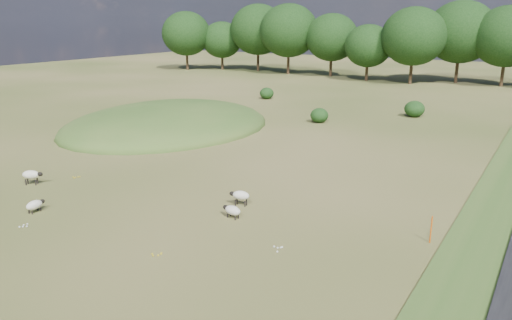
{
  "coord_description": "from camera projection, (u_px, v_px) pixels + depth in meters",
  "views": [
    {
      "loc": [
        17.01,
        -20.28,
        9.1
      ],
      "look_at": [
        2.0,
        4.0,
        1.0
      ],
      "focal_mm": 35.0,
      "sensor_mm": 36.0,
      "label": 1
    }
  ],
  "objects": [
    {
      "name": "sheep_3",
      "position": [
        240.0,
        195.0,
        25.08
      ],
      "size": [
        1.11,
        0.63,
        0.78
      ],
      "rotation": [
        0.0,
        0.0,
        3.33
      ],
      "color": "beige",
      "rests_on": "ground"
    },
    {
      "name": "marker_post",
      "position": [
        431.0,
        230.0,
        20.87
      ],
      "size": [
        0.06,
        0.06,
        1.2
      ],
      "primitive_type": "cylinder",
      "color": "#D8590C",
      "rests_on": "ground"
    },
    {
      "name": "ground",
      "position": [
        332.0,
        126.0,
        44.05
      ],
      "size": [
        160.0,
        160.0,
        0.0
      ],
      "primitive_type": "plane",
      "color": "#334A17",
      "rests_on": "ground"
    },
    {
      "name": "sheep_0",
      "position": [
        31.0,
        175.0,
        28.23
      ],
      "size": [
        1.19,
        0.92,
        0.84
      ],
      "rotation": [
        0.0,
        0.0,
        0.53
      ],
      "color": "beige",
      "rests_on": "ground"
    },
    {
      "name": "mound",
      "position": [
        168.0,
        127.0,
        43.58
      ],
      "size": [
        16.0,
        20.0,
        4.0
      ],
      "primitive_type": "ellipsoid",
      "color": "#33561E",
      "rests_on": "ground"
    },
    {
      "name": "sheep_2",
      "position": [
        35.0,
        205.0,
        24.25
      ],
      "size": [
        0.52,
        1.06,
        0.6
      ],
      "rotation": [
        0.0,
        0.0,
        1.65
      ],
      "color": "beige",
      "rests_on": "ground"
    },
    {
      "name": "shrubs",
      "position": [
        342.0,
        105.0,
        50.06
      ],
      "size": [
        19.51,
        11.09,
        1.56
      ],
      "color": "black",
      "rests_on": "ground"
    },
    {
      "name": "sheep_1",
      "position": [
        232.0,
        210.0,
        23.55
      ],
      "size": [
        1.09,
        0.59,
        0.61
      ],
      "rotation": [
        0.0,
        0.0,
        2.99
      ],
      "color": "beige",
      "rests_on": "ground"
    },
    {
      "name": "treeline",
      "position": [
        425.0,
        37.0,
        71.79
      ],
      "size": [
        96.28,
        14.66,
        11.7
      ],
      "color": "black",
      "rests_on": "ground"
    }
  ]
}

